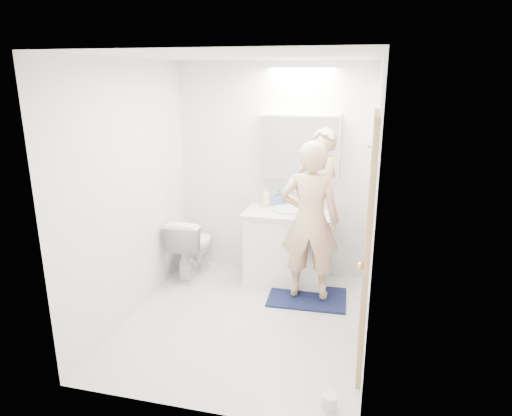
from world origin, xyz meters
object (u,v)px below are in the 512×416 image
(medicine_cabinet, at_px, (299,146))
(soap_bottle_b, at_px, (279,198))
(toilet, at_px, (192,246))
(person, at_px, (310,221))
(soap_bottle_a, at_px, (266,196))
(vanity_cabinet, at_px, (288,248))
(toothbrush_cup, at_px, (309,205))
(toilet_paper_roll, at_px, (329,401))

(medicine_cabinet, bearing_deg, soap_bottle_b, -171.42)
(medicine_cabinet, relative_size, toilet, 1.24)
(toilet, distance_m, person, 1.49)
(toilet, distance_m, soap_bottle_a, 1.03)
(vanity_cabinet, relative_size, toothbrush_cup, 10.10)
(soap_bottle_b, bearing_deg, soap_bottle_a, -168.42)
(soap_bottle_b, height_order, toilet_paper_roll, soap_bottle_b)
(medicine_cabinet, height_order, person, medicine_cabinet)
(vanity_cabinet, distance_m, toilet, 1.10)
(medicine_cabinet, distance_m, toothbrush_cup, 0.66)
(person, height_order, toothbrush_cup, person)
(medicine_cabinet, xyz_separation_m, toilet_paper_roll, (0.59, -2.17, -1.45))
(toilet_paper_roll, bearing_deg, soap_bottle_b, 110.24)
(medicine_cabinet, distance_m, toilet_paper_roll, 2.68)
(toothbrush_cup, bearing_deg, medicine_cabinet, 160.85)
(medicine_cabinet, relative_size, toothbrush_cup, 9.87)
(toothbrush_cup, bearing_deg, soap_bottle_a, -178.83)
(person, height_order, toilet_paper_roll, person)
(medicine_cabinet, xyz_separation_m, toothbrush_cup, (0.14, -0.05, -0.64))
(vanity_cabinet, xyz_separation_m, toilet_paper_roll, (0.65, -1.96, -0.34))
(vanity_cabinet, xyz_separation_m, toothbrush_cup, (0.20, 0.16, 0.47))
(vanity_cabinet, height_order, soap_bottle_b, soap_bottle_b)
(toothbrush_cup, bearing_deg, vanity_cabinet, -141.75)
(medicine_cabinet, xyz_separation_m, toilet, (-1.16, -0.33, -1.14))
(person, bearing_deg, soap_bottle_b, -55.59)
(toothbrush_cup, xyz_separation_m, toilet_paper_roll, (0.45, -2.12, -0.81))
(toilet, bearing_deg, toothbrush_cup, -167.59)
(vanity_cabinet, distance_m, person, 0.66)
(vanity_cabinet, distance_m, soap_bottle_b, 0.57)
(person, distance_m, toothbrush_cup, 0.55)
(vanity_cabinet, distance_m, toilet_paper_roll, 2.10)
(toilet, xyz_separation_m, toilet_paper_roll, (1.75, -1.85, -0.31))
(toilet_paper_roll, bearing_deg, person, 103.17)
(medicine_cabinet, relative_size, soap_bottle_a, 3.87)
(medicine_cabinet, bearing_deg, vanity_cabinet, -105.68)
(toothbrush_cup, relative_size, toilet_paper_roll, 0.81)
(vanity_cabinet, xyz_separation_m, soap_bottle_b, (-0.14, 0.18, 0.52))
(toilet, height_order, person, person)
(vanity_cabinet, height_order, toilet_paper_roll, vanity_cabinet)
(soap_bottle_a, bearing_deg, medicine_cabinet, 9.86)
(soap_bottle_a, bearing_deg, vanity_cabinet, -27.64)
(soap_bottle_a, xyz_separation_m, toothbrush_cup, (0.49, 0.01, -0.07))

